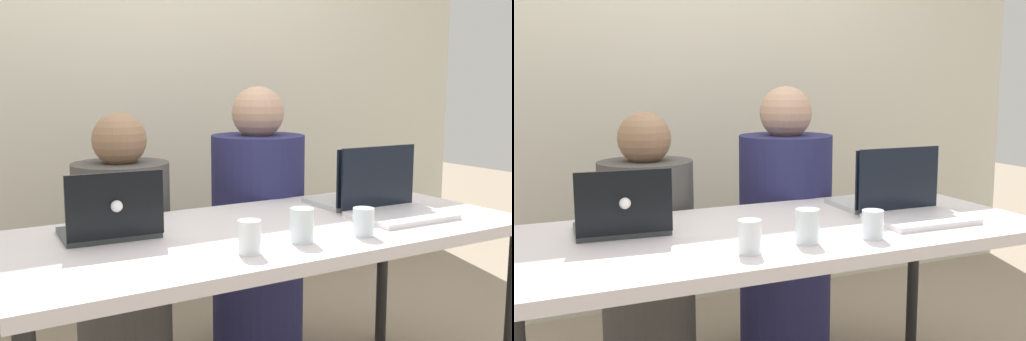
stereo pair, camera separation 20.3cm
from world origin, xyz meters
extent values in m
cube|color=beige|center=(0.00, 1.38, 1.22)|extent=(4.58, 0.10, 2.45)
cube|color=silver|center=(0.00, 0.00, 0.70)|extent=(1.76, 0.79, 0.04)
cylinder|color=black|center=(0.83, 0.34, 0.34)|extent=(0.05, 0.05, 0.68)
cylinder|color=#4B4845|center=(-0.31, 0.59, 0.44)|extent=(0.39, 0.39, 0.89)
sphere|color=#997051|center=(-0.31, 0.59, 0.98)|extent=(0.21, 0.21, 0.21)
cylinder|color=navy|center=(0.31, 0.59, 0.48)|extent=(0.46, 0.46, 0.97)
sphere|color=tan|center=(0.31, 0.59, 1.07)|extent=(0.23, 0.23, 0.23)
cube|color=#373C3F|center=(-0.49, 0.16, 0.73)|extent=(0.30, 0.23, 0.02)
cube|color=black|center=(-0.50, 0.05, 0.84)|extent=(0.29, 0.03, 0.20)
sphere|color=white|center=(-0.50, 0.04, 0.84)|extent=(0.04, 0.04, 0.04)
cube|color=#B4B7B9|center=(0.51, 0.17, 0.73)|extent=(0.36, 0.25, 0.02)
cube|color=black|center=(0.50, 0.04, 0.85)|extent=(0.35, 0.02, 0.22)
sphere|color=white|center=(0.50, 0.03, 0.85)|extent=(0.04, 0.04, 0.04)
cube|color=silver|center=(0.48, -0.13, 0.73)|extent=(0.34, 0.25, 0.02)
cube|color=black|center=(0.48, 0.00, 0.85)|extent=(0.34, 0.02, 0.23)
sphere|color=white|center=(0.48, 0.02, 0.85)|extent=(0.04, 0.04, 0.04)
cylinder|color=white|center=(-0.21, -0.24, 0.77)|extent=(0.07, 0.07, 0.10)
cylinder|color=silver|center=(-0.21, -0.24, 0.75)|extent=(0.06, 0.06, 0.05)
cylinder|color=silver|center=(-0.01, -0.22, 0.77)|extent=(0.07, 0.07, 0.10)
cylinder|color=silver|center=(-0.01, -0.22, 0.75)|extent=(0.06, 0.06, 0.06)
cylinder|color=silver|center=(0.20, -0.25, 0.76)|extent=(0.07, 0.07, 0.09)
cylinder|color=silver|center=(0.20, -0.25, 0.74)|extent=(0.06, 0.06, 0.05)
camera|label=1|loc=(-1.02, -1.66, 1.19)|focal=42.00mm
camera|label=2|loc=(-0.84, -1.75, 1.19)|focal=42.00mm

